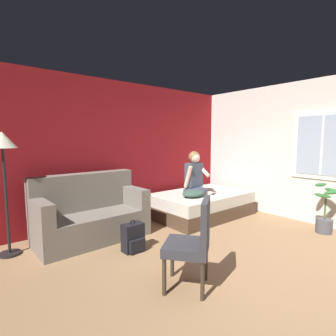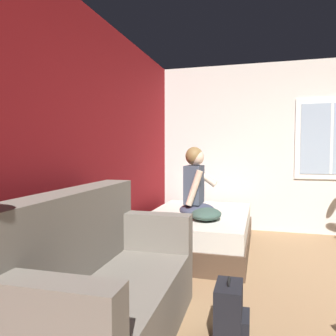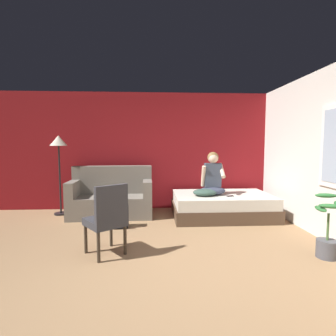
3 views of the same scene
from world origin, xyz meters
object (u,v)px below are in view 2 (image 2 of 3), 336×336
object	(u,v)px
couch	(100,288)
backpack	(230,314)
person_seated	(196,188)
throw_pillow	(206,214)
cell_phone	(218,212)
bed	(198,231)

from	to	relation	value
couch	backpack	distance (m)	0.91
person_seated	throw_pillow	xyz separation A→B (m)	(-0.20, -0.17, -0.29)
couch	backpack	xyz separation A→B (m)	(0.27, -0.85, -0.20)
couch	throw_pillow	world-z (taller)	couch
person_seated	cell_phone	world-z (taller)	person_seated
bed	couch	distance (m)	2.34
throw_pillow	backpack	bearing A→B (deg)	-165.18
bed	couch	bearing A→B (deg)	174.05
throw_pillow	bed	bearing A→B (deg)	22.81
person_seated	cell_phone	distance (m)	0.52
bed	backpack	world-z (taller)	bed
bed	backpack	xyz separation A→B (m)	(-2.04, -0.60, -0.04)
couch	backpack	size ratio (longest dim) A/B	3.75
couch	person_seated	bearing A→B (deg)	-6.57
couch	backpack	bearing A→B (deg)	-72.12
couch	cell_phone	size ratio (longest dim) A/B	11.92
person_seated	backpack	distance (m)	2.04
person_seated	backpack	size ratio (longest dim) A/B	1.91
couch	backpack	world-z (taller)	couch
couch	cell_phone	distance (m)	2.46
bed	throw_pillow	distance (m)	0.54
backpack	cell_phone	xyz separation A→B (m)	(2.14, 0.36, 0.29)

